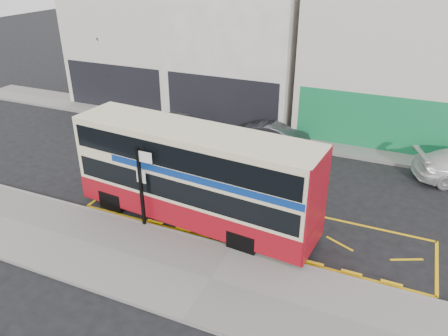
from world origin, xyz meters
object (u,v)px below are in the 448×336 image
at_px(street_tree_right, 414,81).
at_px(car_silver, 181,124).
at_px(double_decker_bus, 195,175).
at_px(bus_stop_post, 142,180).
at_px(car_grey, 275,135).
at_px(street_tree_left, 110,45).

bearing_deg(street_tree_right, car_silver, -163.21).
bearing_deg(car_silver, street_tree_right, -92.65).
xyz_separation_m(double_decker_bus, bus_stop_post, (-1.62, -1.25, 0.03)).
height_order(double_decker_bus, street_tree_right, street_tree_right).
xyz_separation_m(car_grey, street_tree_left, (-12.65, 2.41, 3.63)).
xyz_separation_m(car_silver, street_tree_right, (12.21, 3.68, 3.05)).
bearing_deg(car_grey, car_silver, 95.44).
bearing_deg(car_silver, street_tree_left, 45.55).
bearing_deg(street_tree_left, street_tree_right, 1.11).
bearing_deg(street_tree_right, street_tree_left, -178.89).
bearing_deg(car_silver, double_decker_bus, -167.28).
relative_size(car_silver, street_tree_right, 0.77).
xyz_separation_m(car_grey, street_tree_right, (6.65, 2.78, 3.15)).
xyz_separation_m(street_tree_left, street_tree_right, (19.31, 0.37, -0.48)).
height_order(street_tree_left, street_tree_right, street_tree_left).
relative_size(double_decker_bus, street_tree_right, 1.85).
relative_size(car_silver, car_grey, 1.13).
bearing_deg(car_silver, car_grey, -100.21).
xyz_separation_m(bus_stop_post, street_tree_left, (-10.41, 12.40, 2.12)).
distance_m(bus_stop_post, street_tree_right, 15.66).
distance_m(bus_stop_post, car_grey, 10.36).
relative_size(double_decker_bus, car_silver, 2.39).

